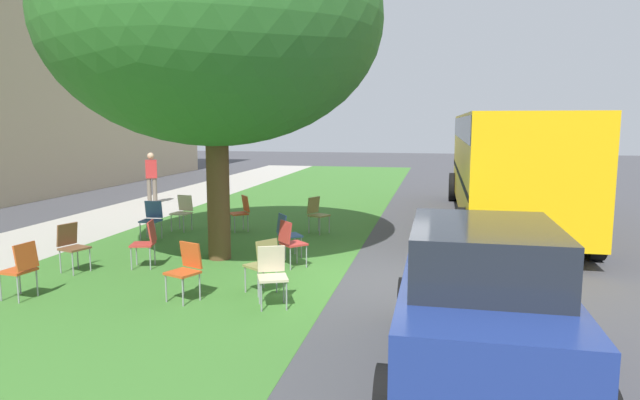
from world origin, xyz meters
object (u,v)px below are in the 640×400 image
Objects in this scene: chair_11 at (72,244)px; chair_5 at (287,232)px; chair_10 at (146,240)px; parked_car at (481,298)px; chair_9 at (263,262)px; school_bus at (507,157)px; chair_2 at (272,271)px; chair_4 at (152,217)px; chair_8 at (242,210)px; pedestrian_0 at (152,176)px; street_tree at (214,21)px; chair_3 at (21,266)px; chair_0 at (186,267)px; chair_1 at (317,212)px; chair_6 at (183,210)px; chair_7 at (290,240)px.

chair_5 is at bearing -61.96° from chair_11.
chair_5 is 1.00× the size of chair_10.
parked_car reaches higher than chair_5.
school_bus is at bearing -30.72° from chair_9.
chair_2 is 1.00× the size of chair_11.
chair_4 is 2.17m from chair_8.
chair_11 is 0.52× the size of pedestrian_0.
parked_car is at bearing -111.76° from chair_11.
chair_11 is at bearing 118.04° from chair_5.
chair_3 is (-3.03, 1.96, -4.04)m from street_tree.
school_bus is at bearing -96.41° from pedestrian_0.
street_tree is 7.85× the size of chair_5.
chair_4 and chair_5 have the same top height.
school_bus is 11.16m from pedestrian_0.
chair_10 is (1.61, 2.91, 0.00)m from chair_2.
chair_5 is at bearing -134.72° from pedestrian_0.
school_bus reaches higher than chair_0.
chair_10 is 9.55m from school_bus.
chair_3 is at bearing 151.12° from chair_1.
chair_5 is at bearing -14.69° from chair_0.
chair_6 and chair_7 have the same top height.
chair_10 is at bearing 60.02° from parked_car.
chair_7 is at bearing 8.11° from chair_2.
chair_7 is at bearing -176.34° from chair_1.
pedestrian_0 is (9.22, 5.59, 0.41)m from chair_0.
chair_5 is (-1.05, -3.50, 0.00)m from chair_4.
chair_2 is at bearing -82.55° from chair_3.
chair_2 is 1.00× the size of chair_3.
street_tree is at bearing -56.40° from chair_11.
chair_11 is (-4.40, 3.55, 0.00)m from chair_1.
parked_car is (-2.22, -3.12, 0.32)m from chair_9.
chair_6 and chair_9 have the same top height.
school_bus is (7.44, -4.42, 1.24)m from chair_9.
chair_6 is at bearing 56.38° from chair_5.
street_tree is 0.66× the size of school_bus.
chair_4 is at bearing 3.47° from chair_3.
chair_5 is 0.79m from chair_7.
chair_2 is 1.00× the size of chair_6.
street_tree is 8.54m from school_bus.
chair_11 is at bearing 141.14° from chair_1.
chair_10 is at bearing -153.49° from chair_4.
chair_1 is (5.48, -0.83, 0.00)m from chair_0.
chair_11 is (0.53, 3.77, 0.00)m from chair_9.
pedestrian_0 reaches higher than parked_car.
pedestrian_0 reaches higher than chair_7.
parked_car is at bearing -141.06° from chair_7.
parked_car is (-1.19, -6.62, 0.32)m from chair_3.
street_tree is 7.85× the size of chair_0.
chair_3 is at bearing 106.36° from chair_9.
chair_4 is (3.98, 2.73, 0.00)m from chair_0.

